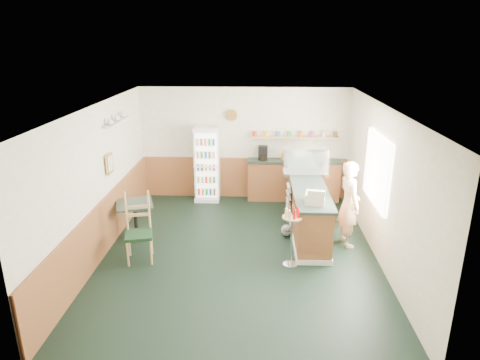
# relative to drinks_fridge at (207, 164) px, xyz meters

# --- Properties ---
(ground) EXTENTS (6.00, 6.00, 0.00)m
(ground) POSITION_rel_drinks_fridge_xyz_m (0.89, -2.74, -0.90)
(ground) COLOR black
(ground) RESTS_ON ground
(room_envelope) EXTENTS (5.04, 6.02, 2.72)m
(room_envelope) POSITION_rel_drinks_fridge_xyz_m (0.66, -2.01, 0.62)
(room_envelope) COLOR white
(room_envelope) RESTS_ON ground
(service_counter) EXTENTS (0.68, 3.01, 1.01)m
(service_counter) POSITION_rel_drinks_fridge_xyz_m (2.24, -1.66, -0.44)
(service_counter) COLOR #9B5932
(service_counter) RESTS_ON ground
(back_counter) EXTENTS (2.24, 0.42, 1.69)m
(back_counter) POSITION_rel_drinks_fridge_xyz_m (2.08, 0.06, -0.35)
(back_counter) COLOR #9B5932
(back_counter) RESTS_ON ground
(drinks_fridge) EXTENTS (0.59, 0.52, 1.80)m
(drinks_fridge) POSITION_rel_drinks_fridge_xyz_m (0.00, 0.00, 0.00)
(drinks_fridge) COLOR white
(drinks_fridge) RESTS_ON ground
(display_case) EXTENTS (0.95, 0.50, 0.54)m
(display_case) POSITION_rel_drinks_fridge_xyz_m (2.24, -1.04, 0.38)
(display_case) COLOR silver
(display_case) RESTS_ON service_counter
(cash_register) EXTENTS (0.39, 0.41, 0.19)m
(cash_register) POSITION_rel_drinks_fridge_xyz_m (2.24, -2.72, 0.21)
(cash_register) COLOR beige
(cash_register) RESTS_ON service_counter
(shopkeeper) EXTENTS (0.51, 0.63, 1.66)m
(shopkeeper) POSITION_rel_drinks_fridge_xyz_m (2.94, -2.29, -0.07)
(shopkeeper) COLOR tan
(shopkeeper) RESTS_ON ground
(condiment_stand) EXTENTS (0.34, 0.34, 1.07)m
(condiment_stand) POSITION_rel_drinks_fridge_xyz_m (1.81, -3.13, -0.20)
(condiment_stand) COLOR silver
(condiment_stand) RESTS_ON ground
(newspaper_rack) EXTENTS (0.09, 0.40, 0.65)m
(newspaper_rack) POSITION_rel_drinks_fridge_xyz_m (1.88, -1.38, -0.34)
(newspaper_rack) COLOR black
(newspaper_rack) RESTS_ON ground
(cafe_table) EXTENTS (0.86, 0.86, 0.75)m
(cafe_table) POSITION_rel_drinks_fridge_xyz_m (-1.16, -2.21, -0.37)
(cafe_table) COLOR black
(cafe_table) RESTS_ON ground
(cafe_chair) EXTENTS (0.55, 0.55, 1.24)m
(cafe_chair) POSITION_rel_drinks_fridge_xyz_m (-0.86, -2.97, -0.25)
(cafe_chair) COLOR black
(cafe_chair) RESTS_ON ground
(dog_doorstop) EXTENTS (0.23, 0.30, 0.28)m
(dog_doorstop) POSITION_rel_drinks_fridge_xyz_m (1.81, -1.99, -0.77)
(dog_doorstop) COLOR gray
(dog_doorstop) RESTS_ON ground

